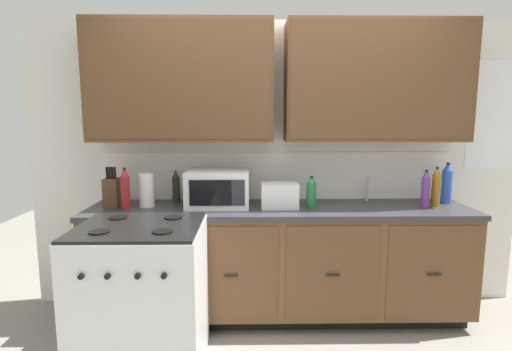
{
  "coord_description": "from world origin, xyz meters",
  "views": [
    {
      "loc": [
        -0.23,
        -2.67,
        1.59
      ],
      "look_at": [
        -0.18,
        0.27,
        1.16
      ],
      "focal_mm": 27.6,
      "sensor_mm": 36.0,
      "label": 1
    }
  ],
  "objects_px": {
    "bottle_green": "(311,192)",
    "bottle_amber": "(436,187)",
    "bottle_violet": "(426,189)",
    "microwave": "(218,188)",
    "bottle_red": "(125,189)",
    "stove_range": "(142,297)",
    "bottle_dark": "(176,187)",
    "knife_block": "(112,192)",
    "toaster": "(279,195)",
    "bottle_blue": "(447,183)",
    "paper_towel_roll": "(146,190)"
  },
  "relations": [
    {
      "from": "stove_range",
      "to": "toaster",
      "type": "bearing_deg",
      "value": 33.56
    },
    {
      "from": "bottle_green",
      "to": "bottle_amber",
      "type": "distance_m",
      "value": 0.97
    },
    {
      "from": "toaster",
      "to": "bottle_violet",
      "type": "height_order",
      "value": "bottle_violet"
    },
    {
      "from": "bottle_blue",
      "to": "bottle_dark",
      "type": "height_order",
      "value": "bottle_blue"
    },
    {
      "from": "stove_range",
      "to": "toaster",
      "type": "height_order",
      "value": "toaster"
    },
    {
      "from": "bottle_blue",
      "to": "bottle_violet",
      "type": "bearing_deg",
      "value": -145.23
    },
    {
      "from": "microwave",
      "to": "knife_block",
      "type": "bearing_deg",
      "value": 179.52
    },
    {
      "from": "stove_range",
      "to": "bottle_red",
      "type": "height_order",
      "value": "bottle_red"
    },
    {
      "from": "paper_towel_roll",
      "to": "microwave",
      "type": "bearing_deg",
      "value": 0.34
    },
    {
      "from": "bottle_green",
      "to": "bottle_violet",
      "type": "bearing_deg",
      "value": -2.5
    },
    {
      "from": "bottle_green",
      "to": "paper_towel_roll",
      "type": "bearing_deg",
      "value": 178.28
    },
    {
      "from": "knife_block",
      "to": "bottle_red",
      "type": "distance_m",
      "value": 0.18
    },
    {
      "from": "toaster",
      "to": "stove_range",
      "type": "bearing_deg",
      "value": -146.44
    },
    {
      "from": "stove_range",
      "to": "knife_block",
      "type": "height_order",
      "value": "knife_block"
    },
    {
      "from": "toaster",
      "to": "bottle_red",
      "type": "xyz_separation_m",
      "value": [
        -1.15,
        -0.05,
        0.06
      ]
    },
    {
      "from": "paper_towel_roll",
      "to": "bottle_red",
      "type": "relative_size",
      "value": 0.82
    },
    {
      "from": "microwave",
      "to": "bottle_violet",
      "type": "distance_m",
      "value": 1.59
    },
    {
      "from": "microwave",
      "to": "bottle_amber",
      "type": "relative_size",
      "value": 1.55
    },
    {
      "from": "bottle_green",
      "to": "bottle_blue",
      "type": "distance_m",
      "value": 1.12
    },
    {
      "from": "microwave",
      "to": "toaster",
      "type": "height_order",
      "value": "microwave"
    },
    {
      "from": "toaster",
      "to": "bottle_red",
      "type": "height_order",
      "value": "bottle_red"
    },
    {
      "from": "bottle_blue",
      "to": "bottle_red",
      "type": "distance_m",
      "value": 2.52
    },
    {
      "from": "toaster",
      "to": "microwave",
      "type": "bearing_deg",
      "value": 172.55
    },
    {
      "from": "toaster",
      "to": "bottle_blue",
      "type": "relative_size",
      "value": 0.85
    },
    {
      "from": "bottle_blue",
      "to": "bottle_violet",
      "type": "relative_size",
      "value": 1.12
    },
    {
      "from": "bottle_dark",
      "to": "bottle_violet",
      "type": "xyz_separation_m",
      "value": [
        1.94,
        -0.22,
        0.02
      ]
    },
    {
      "from": "stove_range",
      "to": "bottle_dark",
      "type": "xyz_separation_m",
      "value": [
        0.08,
        0.8,
        0.56
      ]
    },
    {
      "from": "paper_towel_roll",
      "to": "bottle_amber",
      "type": "distance_m",
      "value": 2.24
    },
    {
      "from": "stove_range",
      "to": "bottle_amber",
      "type": "height_order",
      "value": "bottle_amber"
    },
    {
      "from": "microwave",
      "to": "bottle_red",
      "type": "xyz_separation_m",
      "value": [
        -0.68,
        -0.11,
        0.01
      ]
    },
    {
      "from": "microwave",
      "to": "bottle_green",
      "type": "height_order",
      "value": "microwave"
    },
    {
      "from": "paper_towel_roll",
      "to": "bottle_dark",
      "type": "xyz_separation_m",
      "value": [
        0.2,
        0.14,
        -0.0
      ]
    },
    {
      "from": "bottle_dark",
      "to": "bottle_red",
      "type": "xyz_separation_m",
      "value": [
        -0.33,
        -0.24,
        0.03
      ]
    },
    {
      "from": "toaster",
      "to": "bottle_violet",
      "type": "xyz_separation_m",
      "value": [
        1.12,
        -0.02,
        0.05
      ]
    },
    {
      "from": "bottle_amber",
      "to": "bottle_violet",
      "type": "relative_size",
      "value": 1.06
    },
    {
      "from": "knife_block",
      "to": "bottle_blue",
      "type": "distance_m",
      "value": 2.66
    },
    {
      "from": "paper_towel_roll",
      "to": "bottle_green",
      "type": "bearing_deg",
      "value": -1.72
    },
    {
      "from": "bottle_red",
      "to": "stove_range",
      "type": "bearing_deg",
      "value": -65.73
    },
    {
      "from": "bottle_green",
      "to": "bottle_violet",
      "type": "xyz_separation_m",
      "value": [
        0.87,
        -0.04,
        0.03
      ]
    },
    {
      "from": "bottle_green",
      "to": "bottle_violet",
      "type": "height_order",
      "value": "bottle_violet"
    },
    {
      "from": "bottle_dark",
      "to": "bottle_amber",
      "type": "relative_size",
      "value": 0.84
    },
    {
      "from": "microwave",
      "to": "knife_block",
      "type": "distance_m",
      "value": 0.82
    },
    {
      "from": "stove_range",
      "to": "bottle_dark",
      "type": "height_order",
      "value": "bottle_dark"
    },
    {
      "from": "bottle_dark",
      "to": "toaster",
      "type": "bearing_deg",
      "value": -13.57
    },
    {
      "from": "bottle_blue",
      "to": "bottle_amber",
      "type": "distance_m",
      "value": 0.19
    },
    {
      "from": "knife_block",
      "to": "bottle_blue",
      "type": "xyz_separation_m",
      "value": [
        2.65,
        0.09,
        0.04
      ]
    },
    {
      "from": "stove_range",
      "to": "bottle_red",
      "type": "bearing_deg",
      "value": 114.27
    },
    {
      "from": "bottle_amber",
      "to": "bottle_red",
      "type": "distance_m",
      "value": 2.37
    },
    {
      "from": "bottle_blue",
      "to": "bottle_red",
      "type": "height_order",
      "value": "bottle_blue"
    },
    {
      "from": "microwave",
      "to": "bottle_blue",
      "type": "relative_size",
      "value": 1.47
    }
  ]
}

